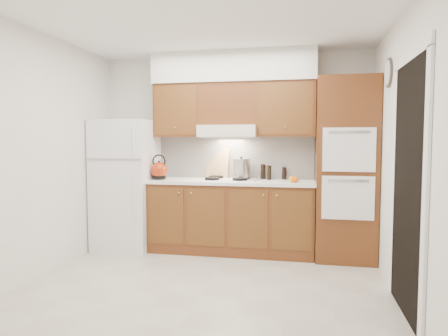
{
  "coord_description": "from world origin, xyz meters",
  "views": [
    {
      "loc": [
        0.94,
        -3.86,
        1.46
      ],
      "look_at": [
        0.08,
        0.45,
        1.15
      ],
      "focal_mm": 32.0,
      "sensor_mm": 36.0,
      "label": 1
    }
  ],
  "objects_px": {
    "fridge": "(127,184)",
    "kettle": "(159,170)",
    "oven_cabinet": "(345,170)",
    "stock_pot": "(241,168)"
  },
  "relations": [
    {
      "from": "fridge",
      "to": "kettle",
      "type": "height_order",
      "value": "fridge"
    },
    {
      "from": "oven_cabinet",
      "to": "stock_pot",
      "type": "xyz_separation_m",
      "value": [
        -1.3,
        0.12,
        -0.01
      ]
    },
    {
      "from": "kettle",
      "to": "stock_pot",
      "type": "xyz_separation_m",
      "value": [
        1.07,
        0.19,
        0.03
      ]
    },
    {
      "from": "fridge",
      "to": "oven_cabinet",
      "type": "height_order",
      "value": "oven_cabinet"
    },
    {
      "from": "fridge",
      "to": "kettle",
      "type": "bearing_deg",
      "value": -4.18
    },
    {
      "from": "kettle",
      "to": "stock_pot",
      "type": "distance_m",
      "value": 1.08
    },
    {
      "from": "oven_cabinet",
      "to": "kettle",
      "type": "relative_size",
      "value": 10.01
    },
    {
      "from": "oven_cabinet",
      "to": "stock_pot",
      "type": "distance_m",
      "value": 1.31
    },
    {
      "from": "fridge",
      "to": "oven_cabinet",
      "type": "xyz_separation_m",
      "value": [
        2.85,
        0.03,
        0.24
      ]
    },
    {
      "from": "fridge",
      "to": "kettle",
      "type": "xyz_separation_m",
      "value": [
        0.48,
        -0.03,
        0.2
      ]
    }
  ]
}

